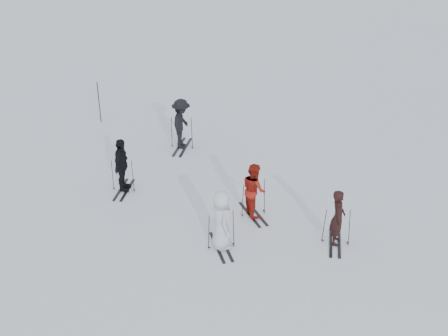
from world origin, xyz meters
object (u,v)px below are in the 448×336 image
(skier_near_dark, at_px, (338,218))
(skier_red, at_px, (254,190))
(skier_uphill_left, at_px, (122,166))
(piste_marker, at_px, (99,102))
(skier_grey, at_px, (221,221))
(skier_uphill_far, at_px, (181,124))

(skier_near_dark, bearing_deg, skier_red, 65.67)
(skier_red, bearing_deg, skier_uphill_left, 49.30)
(skier_red, xyz_separation_m, skier_uphill_left, (-3.65, 2.59, 0.06))
(piste_marker, bearing_deg, skier_uphill_left, -87.91)
(skier_uphill_left, xyz_separation_m, piste_marker, (-0.23, 6.20, -0.03))
(skier_red, distance_m, skier_grey, 1.99)
(skier_near_dark, xyz_separation_m, piste_marker, (-5.63, 10.87, 0.04))
(skier_near_dark, relative_size, skier_red, 0.98)
(skier_near_dark, bearing_deg, piste_marker, 52.98)
(skier_uphill_left, xyz_separation_m, skier_uphill_far, (2.56, 2.73, 0.06))
(skier_near_dark, bearing_deg, skier_uphill_far, 46.61)
(skier_uphill_left, height_order, piste_marker, skier_uphill_left)
(skier_near_dark, distance_m, skier_red, 2.72)
(skier_uphill_left, distance_m, skier_uphill_far, 3.74)
(skier_grey, bearing_deg, skier_uphill_far, -1.96)
(skier_uphill_left, bearing_deg, skier_near_dark, -106.80)
(skier_near_dark, height_order, skier_red, skier_red)
(skier_near_dark, bearing_deg, skier_grey, 103.47)
(skier_uphill_left, distance_m, piste_marker, 6.20)
(skier_uphill_left, relative_size, piste_marker, 1.04)
(skier_red, relative_size, skier_uphill_left, 0.94)
(skier_grey, bearing_deg, skier_uphill_left, 30.01)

